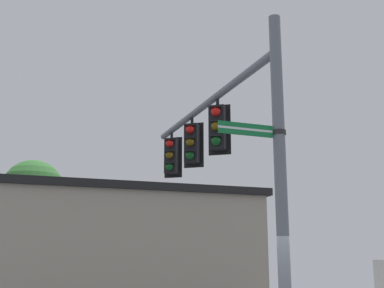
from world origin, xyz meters
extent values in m
cylinder|color=slate|center=(0.00, 0.00, 3.33)|extent=(0.22, 0.22, 6.67)
cylinder|color=slate|center=(2.13, -2.79, 5.95)|extent=(4.40, 5.69, 0.18)
cylinder|color=black|center=(1.68, -2.20, 5.77)|extent=(0.08, 0.08, 0.18)
cube|color=black|center=(1.68, -2.20, 5.15)|extent=(0.36, 0.30, 1.05)
sphere|color=red|center=(1.68, -2.01, 5.50)|extent=(0.22, 0.22, 0.22)
cube|color=black|center=(1.68, -1.99, 5.60)|extent=(0.24, 0.20, 0.03)
sphere|color=brown|center=(1.68, -2.01, 5.15)|extent=(0.22, 0.22, 0.22)
cube|color=black|center=(1.68, -1.99, 5.25)|extent=(0.24, 0.20, 0.03)
sphere|color=#0F4C19|center=(1.68, -2.01, 4.80)|extent=(0.22, 0.22, 0.22)
cube|color=black|center=(1.68, -1.99, 4.90)|extent=(0.24, 0.20, 0.03)
cube|color=black|center=(1.68, -2.37, 5.15)|extent=(0.54, 0.03, 1.22)
cylinder|color=black|center=(2.72, -3.57, 5.77)|extent=(0.08, 0.08, 0.18)
cube|color=black|center=(2.72, -3.57, 5.15)|extent=(0.36, 0.30, 1.05)
sphere|color=red|center=(2.72, -3.38, 5.50)|extent=(0.22, 0.22, 0.22)
cube|color=black|center=(2.72, -3.36, 5.60)|extent=(0.24, 0.20, 0.03)
sphere|color=brown|center=(2.72, -3.38, 5.15)|extent=(0.22, 0.22, 0.22)
cube|color=black|center=(2.72, -3.36, 5.25)|extent=(0.24, 0.20, 0.03)
sphere|color=#0F4C19|center=(2.72, -3.38, 4.80)|extent=(0.22, 0.22, 0.22)
cube|color=black|center=(2.72, -3.36, 4.90)|extent=(0.24, 0.20, 0.03)
cube|color=black|center=(2.72, -3.74, 5.15)|extent=(0.54, 0.03, 1.22)
cylinder|color=black|center=(3.76, -4.93, 5.77)|extent=(0.08, 0.08, 0.18)
cube|color=black|center=(3.76, -4.93, 5.15)|extent=(0.36, 0.30, 1.05)
sphere|color=red|center=(3.76, -4.74, 5.50)|extent=(0.22, 0.22, 0.22)
cube|color=black|center=(3.76, -4.72, 5.60)|extent=(0.24, 0.20, 0.03)
sphere|color=brown|center=(3.76, -4.74, 5.15)|extent=(0.22, 0.22, 0.22)
cube|color=black|center=(3.76, -4.72, 5.25)|extent=(0.24, 0.20, 0.03)
sphere|color=#0F4C19|center=(3.76, -4.74, 4.80)|extent=(0.22, 0.22, 0.22)
cube|color=black|center=(3.76, -4.72, 4.90)|extent=(0.24, 0.20, 0.03)
cube|color=black|center=(3.76, -5.10, 5.15)|extent=(0.54, 0.03, 1.22)
cube|color=#147238|center=(0.53, 0.40, 4.37)|extent=(0.87, 0.67, 0.22)
cube|color=white|center=(0.53, 0.42, 4.37)|extent=(0.86, 0.66, 0.04)
cylinder|color=#262626|center=(0.00, 0.00, 4.37)|extent=(0.26, 0.26, 0.08)
cube|color=#A89E89|center=(8.52, -11.88, 2.40)|extent=(13.02, 12.41, 4.79)
cube|color=maroon|center=(10.97, -15.30, 2.64)|extent=(8.21, 6.28, 0.30)
cube|color=black|center=(8.52, -11.88, 4.94)|extent=(13.54, 12.91, 0.30)
cylinder|color=#4C3823|center=(12.70, -11.34, 2.20)|extent=(0.32, 0.32, 4.39)
sphere|color=#387533|center=(12.70, -11.34, 5.38)|extent=(2.83, 2.83, 2.83)
camera|label=1|loc=(-1.11, 9.21, 1.99)|focal=48.56mm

